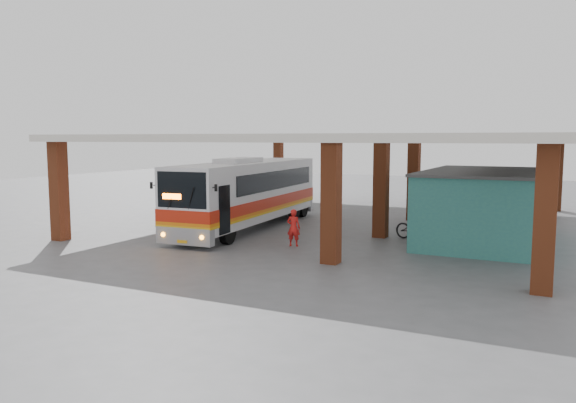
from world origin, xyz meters
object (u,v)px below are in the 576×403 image
at_px(coach_bus, 248,193).
at_px(red_chair, 444,216).
at_px(motorcycle, 417,228).
at_px(pedestrian, 294,228).

relative_size(coach_bus, red_chair, 15.51).
height_order(coach_bus, red_chair, coach_bus).
xyz_separation_m(coach_bus, red_chair, (8.48, 6.14, -1.40)).
bearing_deg(motorcycle, coach_bus, 108.20).
relative_size(coach_bus, motorcycle, 5.79).
bearing_deg(coach_bus, motorcycle, -1.57).
xyz_separation_m(coach_bus, pedestrian, (4.10, -3.23, -0.98)).
xyz_separation_m(coach_bus, motorcycle, (8.42, 0.42, -1.21)).
bearing_deg(coach_bus, pedestrian, -42.63).
relative_size(motorcycle, pedestrian, 1.36).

